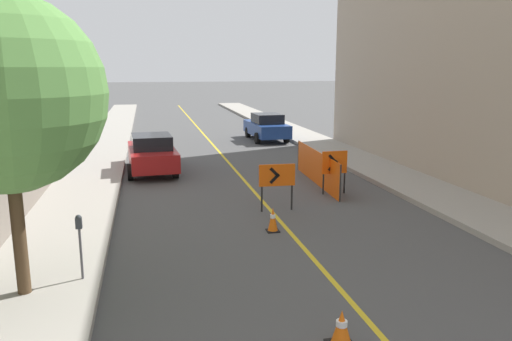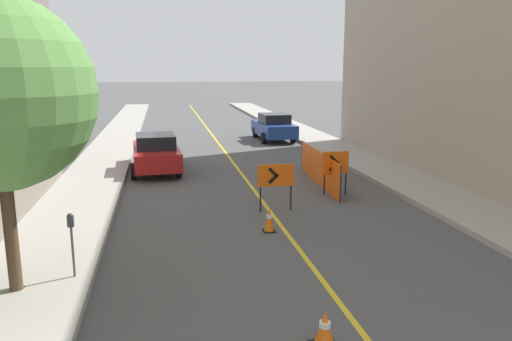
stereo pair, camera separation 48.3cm
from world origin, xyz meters
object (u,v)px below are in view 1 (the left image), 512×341
object	(u,v)px
traffic_cone_third	(273,220)
arrow_barricade_secondary	(334,164)
arrow_barricade_primary	(277,177)
parked_car_curb_mid	(267,127)
street_tree_left_near	(5,94)
parking_meter_near_curb	(80,234)
parked_car_curb_near	(152,153)
traffic_cone_second	(341,329)

from	to	relation	value
traffic_cone_third	arrow_barricade_secondary	size ratio (longest dim) A/B	0.44
traffic_cone_third	arrow_barricade_primary	xyz separation A→B (m)	(0.60, 1.86, 0.71)
arrow_barricade_primary	parked_car_curb_mid	size ratio (longest dim) A/B	0.33
traffic_cone_third	street_tree_left_near	size ratio (longest dim) A/B	0.12
arrow_barricade_secondary	parking_meter_near_curb	world-z (taller)	same
traffic_cone_third	parked_car_curb_near	size ratio (longest dim) A/B	0.15
parked_car_curb_near	arrow_barricade_primary	bearing A→B (deg)	-64.49
arrow_barricade_primary	street_tree_left_near	world-z (taller)	street_tree_left_near
arrow_barricade_primary	parked_car_curb_near	size ratio (longest dim) A/B	0.33
traffic_cone_third	parking_meter_near_curb	bearing A→B (deg)	-151.16
arrow_barricade_primary	parking_meter_near_curb	distance (m)	6.72
arrow_barricade_primary	parking_meter_near_curb	world-z (taller)	parking_meter_near_curb
arrow_barricade_primary	parked_car_curb_mid	world-z (taller)	parked_car_curb_mid
traffic_cone_third	parked_car_curb_near	bearing A→B (deg)	109.68
arrow_barricade_secondary	parking_meter_near_curb	bearing A→B (deg)	-144.07
traffic_cone_third	arrow_barricade_primary	bearing A→B (deg)	72.21
parked_car_curb_near	arrow_barricade_secondary	bearing A→B (deg)	-42.68
traffic_cone_second	traffic_cone_third	xyz separation A→B (m)	(0.33, 5.62, 0.02)
parked_car_curb_mid	parking_meter_near_curb	xyz separation A→B (m)	(-8.31, -18.88, 0.30)
traffic_cone_second	arrow_barricade_primary	xyz separation A→B (m)	(0.93, 7.48, 0.74)
traffic_cone_third	parked_car_curb_mid	xyz separation A→B (m)	(3.79, 16.39, 0.48)
traffic_cone_second	street_tree_left_near	distance (m)	6.83
parking_meter_near_curb	street_tree_left_near	world-z (taller)	street_tree_left_near
traffic_cone_second	parked_car_curb_near	distance (m)	14.25
arrow_barricade_primary	street_tree_left_near	bearing A→B (deg)	-140.18
traffic_cone_second	parked_car_curb_near	xyz separation A→B (m)	(-2.67, 13.99, 0.50)
traffic_cone_second	arrow_barricade_secondary	xyz separation A→B (m)	(3.36, 9.06, 0.73)
parked_car_curb_mid	parking_meter_near_curb	world-z (taller)	parked_car_curb_mid
parked_car_curb_mid	parking_meter_near_curb	distance (m)	20.63
traffic_cone_second	parking_meter_near_curb	size ratio (longest dim) A/B	0.46
traffic_cone_second	street_tree_left_near	size ratio (longest dim) A/B	0.11
traffic_cone_second	arrow_barricade_secondary	bearing A→B (deg)	69.63
arrow_barricade_secondary	parked_car_curb_near	size ratio (longest dim) A/B	0.34
traffic_cone_second	parked_car_curb_near	bearing A→B (deg)	100.79
traffic_cone_third	arrow_barricade_primary	distance (m)	2.08
arrow_barricade_primary	arrow_barricade_secondary	xyz separation A→B (m)	(2.44, 1.58, -0.00)
arrow_barricade_primary	parking_meter_near_curb	xyz separation A→B (m)	(-5.12, -4.35, 0.07)
traffic_cone_third	parked_car_curb_mid	world-z (taller)	parked_car_curb_mid
traffic_cone_third	traffic_cone_second	bearing A→B (deg)	-93.34
traffic_cone_third	parking_meter_near_curb	distance (m)	5.22
arrow_barricade_primary	parked_car_curb_mid	xyz separation A→B (m)	(3.19, 14.53, -0.24)
traffic_cone_second	parked_car_curb_near	size ratio (longest dim) A/B	0.14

